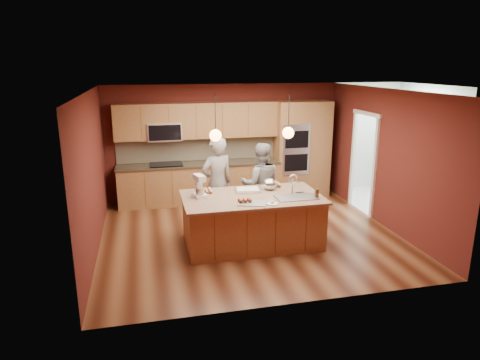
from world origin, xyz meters
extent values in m
plane|color=#451F10|center=(0.00, 0.00, 0.00)|extent=(5.50, 5.50, 0.00)
plane|color=silver|center=(0.00, 0.00, 2.70)|extent=(5.50, 5.50, 0.00)
plane|color=#531C16|center=(0.00, 2.50, 1.35)|extent=(5.50, 0.00, 5.50)
plane|color=#531C16|center=(0.00, -2.50, 1.35)|extent=(5.50, 0.00, 5.50)
plane|color=#531C16|center=(-2.75, 0.00, 1.35)|extent=(0.00, 5.00, 5.00)
plane|color=#531C16|center=(2.75, 0.00, 1.35)|extent=(0.00, 5.00, 5.00)
cube|color=brown|center=(-0.65, 2.20, 0.45)|extent=(3.70, 0.60, 0.90)
cube|color=#2E271C|center=(-0.65, 2.19, 0.92)|extent=(3.74, 0.64, 0.04)
cube|color=beige|center=(-0.65, 2.48, 1.22)|extent=(3.70, 0.03, 0.56)
cube|color=brown|center=(-0.65, 2.32, 1.90)|extent=(3.70, 0.36, 0.80)
cube|color=black|center=(-1.40, 2.18, 0.94)|extent=(0.72, 0.52, 0.03)
cube|color=silver|center=(-1.40, 2.30, 1.68)|extent=(0.76, 0.40, 0.40)
cube|color=brown|center=(1.60, 2.20, 1.15)|extent=(0.80, 0.60, 2.30)
cube|color=silver|center=(1.60, 1.90, 1.20)|extent=(0.66, 0.04, 1.20)
cube|color=brown|center=(2.25, 2.20, 1.15)|extent=(0.50, 0.60, 2.30)
plane|color=silver|center=(3.65, 1.20, 0.00)|extent=(2.60, 2.60, 0.00)
plane|color=beige|center=(4.55, 1.20, 1.35)|extent=(0.00, 2.70, 2.70)
cube|color=silver|center=(4.35, 1.20, 1.95)|extent=(0.35, 2.40, 0.75)
cylinder|color=black|center=(-0.70, -0.42, 2.35)|extent=(0.01, 0.01, 0.70)
sphere|color=#E39047|center=(-0.70, -0.42, 2.00)|extent=(0.20, 0.20, 0.20)
cylinder|color=black|center=(0.57, -0.42, 2.35)|extent=(0.01, 0.01, 0.70)
sphere|color=#E39047|center=(0.57, -0.42, 2.00)|extent=(0.20, 0.20, 0.20)
cube|color=brown|center=(-0.06, -0.42, 0.43)|extent=(2.35, 1.27, 0.86)
cube|color=#D6AD88|center=(-0.06, -0.42, 0.88)|extent=(2.45, 1.37, 0.04)
cube|color=silver|center=(0.67, -0.67, 0.82)|extent=(0.70, 0.41, 0.18)
imported|color=black|center=(-0.52, 0.51, 0.91)|extent=(0.76, 0.61, 1.81)
imported|color=slate|center=(0.35, 0.51, 0.83)|extent=(0.89, 0.74, 1.66)
cube|color=white|center=(-0.97, -0.28, 0.93)|extent=(0.27, 0.32, 0.06)
cube|color=white|center=(-0.97, -0.17, 1.10)|extent=(0.12, 0.11, 0.27)
cube|color=white|center=(-0.97, -0.26, 1.24)|extent=(0.20, 0.30, 0.10)
cylinder|color=silver|center=(-0.97, -0.33, 1.00)|extent=(0.16, 0.16, 0.15)
cube|color=white|center=(-0.06, -0.12, 0.91)|extent=(0.50, 0.39, 0.03)
cube|color=white|center=(-0.06, -0.12, 0.93)|extent=(0.43, 0.33, 0.02)
cube|color=silver|center=(-0.17, -0.82, 0.91)|extent=(0.54, 0.45, 0.02)
ellipsoid|color=silver|center=(0.35, -0.10, 1.00)|extent=(0.26, 0.26, 0.22)
cylinder|color=silver|center=(0.15, -0.93, 0.91)|extent=(0.20, 0.20, 0.01)
cylinder|color=#3E2812|center=(1.02, -0.74, 0.98)|extent=(0.08, 0.08, 0.15)
cube|color=black|center=(0.83, -0.43, 0.91)|extent=(0.15, 0.09, 0.01)
cube|color=white|center=(4.22, 0.86, 0.54)|extent=(0.84, 0.85, 1.07)
cube|color=white|center=(4.18, 1.48, 0.55)|extent=(0.69, 0.72, 1.10)
camera|label=1|loc=(-1.87, -7.37, 3.16)|focal=32.00mm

